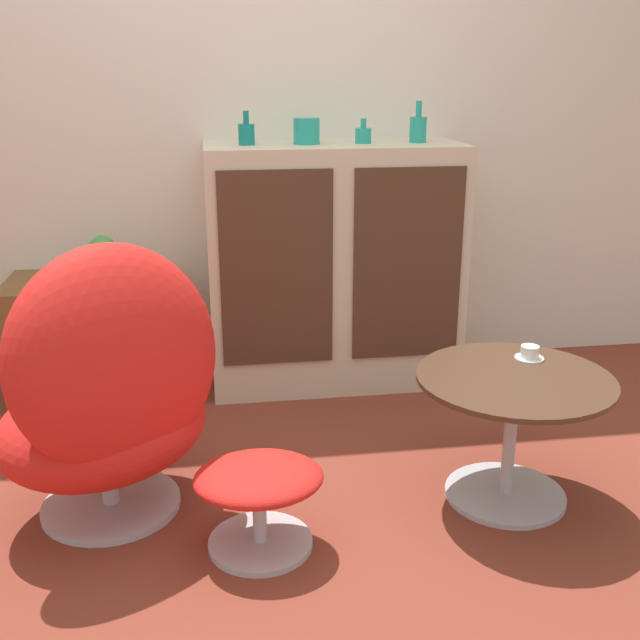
{
  "coord_description": "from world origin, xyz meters",
  "views": [
    {
      "loc": [
        -0.18,
        -2.27,
        1.44
      ],
      "look_at": [
        0.21,
        0.37,
        0.55
      ],
      "focal_mm": 42.0,
      "sensor_mm": 36.0,
      "label": 1
    }
  ],
  "objects_px": {
    "tv_console": "(93,337)",
    "egg_chair": "(110,394)",
    "ottoman": "(259,489)",
    "vase_rightmost": "(418,128)",
    "vase_inner_left": "(306,131)",
    "potted_plant": "(103,256)",
    "sideboard": "(334,267)",
    "vase_leftmost": "(246,133)",
    "coffee_table": "(512,417)",
    "vase_inner_right": "(363,135)",
    "teacup": "(530,354)"
  },
  "relations": [
    {
      "from": "tv_console",
      "to": "egg_chair",
      "type": "height_order",
      "value": "egg_chair"
    },
    {
      "from": "egg_chair",
      "to": "vase_inner_left",
      "type": "bearing_deg",
      "value": 53.81
    },
    {
      "from": "vase_inner_right",
      "to": "sideboard",
      "type": "bearing_deg",
      "value": -178.29
    },
    {
      "from": "ottoman",
      "to": "vase_leftmost",
      "type": "distance_m",
      "value": 1.64
    },
    {
      "from": "sideboard",
      "to": "potted_plant",
      "type": "relative_size",
      "value": 5.89
    },
    {
      "from": "vase_inner_left",
      "to": "coffee_table",
      "type": "bearing_deg",
      "value": -64.6
    },
    {
      "from": "sideboard",
      "to": "tv_console",
      "type": "bearing_deg",
      "value": 179.46
    },
    {
      "from": "tv_console",
      "to": "egg_chair",
      "type": "bearing_deg",
      "value": -78.75
    },
    {
      "from": "sideboard",
      "to": "ottoman",
      "type": "height_order",
      "value": "sideboard"
    },
    {
      "from": "tv_console",
      "to": "teacup",
      "type": "distance_m",
      "value": 1.96
    },
    {
      "from": "ottoman",
      "to": "vase_inner_right",
      "type": "bearing_deg",
      "value": 66.0
    },
    {
      "from": "vase_inner_left",
      "to": "vase_rightmost",
      "type": "distance_m",
      "value": 0.51
    },
    {
      "from": "ottoman",
      "to": "vase_rightmost",
      "type": "relative_size",
      "value": 2.23
    },
    {
      "from": "vase_rightmost",
      "to": "potted_plant",
      "type": "distance_m",
      "value": 1.53
    },
    {
      "from": "egg_chair",
      "to": "vase_rightmost",
      "type": "height_order",
      "value": "vase_rightmost"
    },
    {
      "from": "egg_chair",
      "to": "vase_inner_right",
      "type": "xyz_separation_m",
      "value": [
        1.04,
        1.07,
        0.72
      ]
    },
    {
      "from": "tv_console",
      "to": "potted_plant",
      "type": "relative_size",
      "value": 3.63
    },
    {
      "from": "coffee_table",
      "to": "potted_plant",
      "type": "xyz_separation_m",
      "value": [
        -1.47,
        1.17,
        0.34
      ]
    },
    {
      "from": "sideboard",
      "to": "coffee_table",
      "type": "bearing_deg",
      "value": -69.85
    },
    {
      "from": "coffee_table",
      "to": "teacup",
      "type": "relative_size",
      "value": 6.47
    },
    {
      "from": "coffee_table",
      "to": "egg_chair",
      "type": "bearing_deg",
      "value": 176.38
    },
    {
      "from": "teacup",
      "to": "vase_inner_left",
      "type": "bearing_deg",
      "value": 123.15
    },
    {
      "from": "coffee_table",
      "to": "vase_inner_left",
      "type": "relative_size",
      "value": 5.71
    },
    {
      "from": "vase_inner_right",
      "to": "teacup",
      "type": "relative_size",
      "value": 1.05
    },
    {
      "from": "coffee_table",
      "to": "potted_plant",
      "type": "relative_size",
      "value": 3.37
    },
    {
      "from": "teacup",
      "to": "potted_plant",
      "type": "bearing_deg",
      "value": 147.15
    },
    {
      "from": "egg_chair",
      "to": "vase_inner_right",
      "type": "distance_m",
      "value": 1.66
    },
    {
      "from": "ottoman",
      "to": "vase_rightmost",
      "type": "height_order",
      "value": "vase_rightmost"
    },
    {
      "from": "ottoman",
      "to": "vase_rightmost",
      "type": "bearing_deg",
      "value": 57.55
    },
    {
      "from": "vase_rightmost",
      "to": "vase_inner_right",
      "type": "bearing_deg",
      "value": 180.0
    },
    {
      "from": "sideboard",
      "to": "vase_leftmost",
      "type": "height_order",
      "value": "vase_leftmost"
    },
    {
      "from": "coffee_table",
      "to": "vase_leftmost",
      "type": "relative_size",
      "value": 4.61
    },
    {
      "from": "ottoman",
      "to": "vase_leftmost",
      "type": "height_order",
      "value": "vase_leftmost"
    },
    {
      "from": "sideboard",
      "to": "teacup",
      "type": "height_order",
      "value": "sideboard"
    },
    {
      "from": "vase_inner_left",
      "to": "teacup",
      "type": "xyz_separation_m",
      "value": [
        0.66,
        -1.01,
        -0.7
      ]
    },
    {
      "from": "tv_console",
      "to": "vase_rightmost",
      "type": "height_order",
      "value": "vase_rightmost"
    },
    {
      "from": "sideboard",
      "to": "potted_plant",
      "type": "xyz_separation_m",
      "value": [
        -1.05,
        0.01,
        0.09
      ]
    },
    {
      "from": "coffee_table",
      "to": "vase_rightmost",
      "type": "bearing_deg",
      "value": 92.13
    },
    {
      "from": "vase_inner_left",
      "to": "ottoman",
      "type": "bearing_deg",
      "value": -104.1
    },
    {
      "from": "potted_plant",
      "to": "egg_chair",
      "type": "bearing_deg",
      "value": -82.99
    },
    {
      "from": "potted_plant",
      "to": "teacup",
      "type": "xyz_separation_m",
      "value": [
        1.58,
        -1.02,
        -0.17
      ]
    },
    {
      "from": "ottoman",
      "to": "vase_leftmost",
      "type": "xyz_separation_m",
      "value": [
        0.07,
        1.32,
        0.97
      ]
    },
    {
      "from": "coffee_table",
      "to": "vase_inner_right",
      "type": "height_order",
      "value": "vase_inner_right"
    },
    {
      "from": "sideboard",
      "to": "vase_inner_right",
      "type": "bearing_deg",
      "value": 1.71
    },
    {
      "from": "egg_chair",
      "to": "ottoman",
      "type": "relative_size",
      "value": 2.4
    },
    {
      "from": "vase_leftmost",
      "to": "teacup",
      "type": "xyz_separation_m",
      "value": [
        0.93,
        -1.01,
        -0.7
      ]
    },
    {
      "from": "sideboard",
      "to": "vase_leftmost",
      "type": "relative_size",
      "value": 8.05
    },
    {
      "from": "vase_inner_right",
      "to": "teacup",
      "type": "height_order",
      "value": "vase_inner_right"
    },
    {
      "from": "vase_inner_left",
      "to": "potted_plant",
      "type": "relative_size",
      "value": 0.59
    },
    {
      "from": "teacup",
      "to": "tv_console",
      "type": "bearing_deg",
      "value": 148.47
    }
  ]
}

